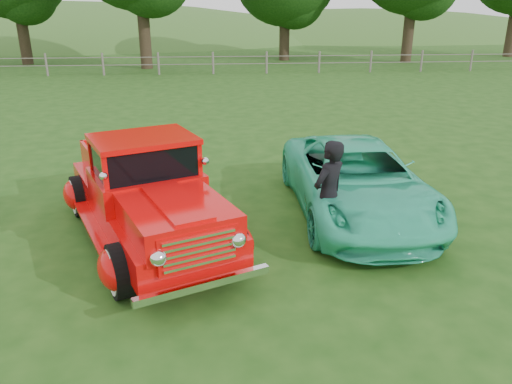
{
  "coord_description": "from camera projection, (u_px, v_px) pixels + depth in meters",
  "views": [
    {
      "loc": [
        -0.17,
        -6.58,
        3.69
      ],
      "look_at": [
        0.53,
        1.2,
        0.74
      ],
      "focal_mm": 35.0,
      "sensor_mm": 36.0,
      "label": 1
    }
  ],
  "objects": [
    {
      "name": "ground",
      "position": [
        228.0,
        267.0,
        7.45
      ],
      "size": [
        140.0,
        140.0,
        0.0
      ],
      "primitive_type": "plane",
      "color": "#1C4512",
      "rests_on": "ground"
    },
    {
      "name": "distant_hills",
      "position": [
        180.0,
        72.0,
        64.11
      ],
      "size": [
        116.0,
        60.0,
        18.0
      ],
      "color": "#366123",
      "rests_on": "ground"
    },
    {
      "name": "fence_line",
      "position": [
        213.0,
        63.0,
        27.73
      ],
      "size": [
        48.0,
        0.12,
        1.2
      ],
      "color": "#6C635B",
      "rests_on": "ground"
    },
    {
      "name": "red_pickup",
      "position": [
        146.0,
        195.0,
        8.07
      ],
      "size": [
        3.56,
        5.27,
        1.78
      ],
      "rotation": [
        0.0,
        0.0,
        0.39
      ],
      "color": "black",
      "rests_on": "ground"
    },
    {
      "name": "teal_sedan",
      "position": [
        356.0,
        180.0,
        9.13
      ],
      "size": [
        2.22,
        4.77,
        1.32
      ],
      "primitive_type": "imported",
      "rotation": [
        0.0,
        0.0,
        -0.0
      ],
      "color": "#32C99A",
      "rests_on": "ground"
    },
    {
      "name": "man",
      "position": [
        328.0,
        195.0,
        7.79
      ],
      "size": [
        0.77,
        0.74,
        1.77
      ],
      "primitive_type": "imported",
      "rotation": [
        0.0,
        0.0,
        3.84
      ],
      "color": "black",
      "rests_on": "ground"
    }
  ]
}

